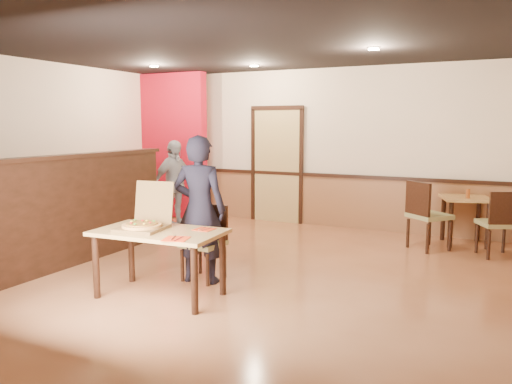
% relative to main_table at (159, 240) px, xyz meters
% --- Properties ---
extents(floor, '(7.00, 7.00, 0.00)m').
position_rel_main_table_xyz_m(floor, '(0.24, 0.88, -0.61)').
color(floor, '#B46F46').
rests_on(floor, ground).
extents(ceiling, '(7.00, 7.00, 0.00)m').
position_rel_main_table_xyz_m(ceiling, '(0.24, 0.88, 2.19)').
color(ceiling, black).
rests_on(ceiling, wall_back).
extents(wall_back, '(7.00, 0.00, 7.00)m').
position_rel_main_table_xyz_m(wall_back, '(0.24, 4.38, 0.79)').
color(wall_back, beige).
rests_on(wall_back, floor).
extents(wall_left, '(0.00, 7.00, 7.00)m').
position_rel_main_table_xyz_m(wall_left, '(-3.26, 0.88, 0.79)').
color(wall_left, beige).
rests_on(wall_left, floor).
extents(wainscot_back, '(7.00, 0.04, 0.90)m').
position_rel_main_table_xyz_m(wainscot_back, '(0.24, 4.35, -0.16)').
color(wainscot_back, brown).
rests_on(wainscot_back, floor).
extents(chair_rail_back, '(7.00, 0.06, 0.06)m').
position_rel_main_table_xyz_m(chair_rail_back, '(0.24, 4.33, 0.31)').
color(chair_rail_back, black).
rests_on(chair_rail_back, wall_back).
extents(back_door, '(0.90, 0.06, 2.10)m').
position_rel_main_table_xyz_m(back_door, '(-0.56, 4.34, 0.44)').
color(back_door, tan).
rests_on(back_door, wall_back).
extents(booth_partition, '(0.20, 3.10, 1.44)m').
position_rel_main_table_xyz_m(booth_partition, '(-1.76, 0.68, 0.12)').
color(booth_partition, black).
rests_on(booth_partition, floor).
extents(red_accent_panel, '(1.60, 0.20, 2.78)m').
position_rel_main_table_xyz_m(red_accent_panel, '(-2.66, 3.88, 0.79)').
color(red_accent_panel, '#AE0C21').
rests_on(red_accent_panel, floor).
extents(spot_a, '(0.14, 0.14, 0.02)m').
position_rel_main_table_xyz_m(spot_a, '(-2.06, 2.68, 2.17)').
color(spot_a, '#FAE7AF').
rests_on(spot_a, ceiling).
extents(spot_b, '(0.14, 0.14, 0.02)m').
position_rel_main_table_xyz_m(spot_b, '(-0.56, 3.38, 2.17)').
color(spot_b, '#FAE7AF').
rests_on(spot_b, ceiling).
extents(spot_c, '(0.14, 0.14, 0.02)m').
position_rel_main_table_xyz_m(spot_c, '(1.64, 2.38, 2.17)').
color(spot_c, '#FAE7AF').
rests_on(spot_c, ceiling).
extents(main_table, '(1.39, 0.85, 0.72)m').
position_rel_main_table_xyz_m(main_table, '(0.00, 0.00, 0.00)').
color(main_table, tan).
rests_on(main_table, floor).
extents(diner_chair, '(0.46, 0.46, 0.87)m').
position_rel_main_table_xyz_m(diner_chair, '(0.11, 0.76, -0.13)').
color(diner_chair, olive).
rests_on(diner_chair, floor).
extents(side_chair_left, '(0.70, 0.70, 1.01)m').
position_rel_main_table_xyz_m(side_chair_left, '(2.25, 3.33, -0.06)').
color(side_chair_left, olive).
rests_on(side_chair_left, floor).
extents(side_chair_right, '(0.62, 0.62, 0.94)m').
position_rel_main_table_xyz_m(side_chair_right, '(3.23, 3.32, -0.10)').
color(side_chair_right, olive).
rests_on(side_chair_right, floor).
extents(side_table, '(0.86, 0.86, 0.73)m').
position_rel_main_table_xyz_m(side_table, '(2.75, 3.93, -0.05)').
color(side_table, tan).
rests_on(side_table, floor).
extents(diner, '(0.69, 0.53, 1.71)m').
position_rel_main_table_xyz_m(diner, '(0.11, 0.62, 0.24)').
color(diner, black).
rests_on(diner, floor).
extents(passerby, '(0.55, 0.96, 1.55)m').
position_rel_main_table_xyz_m(passerby, '(-2.01, 3.09, 0.16)').
color(passerby, gray).
rests_on(passerby, floor).
extents(pizza_box, '(0.53, 0.60, 0.48)m').
position_rel_main_table_xyz_m(pizza_box, '(-0.18, -0.01, 0.17)').
color(pizza_box, brown).
rests_on(pizza_box, main_table).
extents(pizza, '(0.42, 0.42, 0.03)m').
position_rel_main_table_xyz_m(pizza, '(-0.18, -0.06, 0.16)').
color(pizza, tan).
rests_on(pizza, pizza_box).
extents(napkin_near, '(0.29, 0.29, 0.01)m').
position_rel_main_table_xyz_m(napkin_near, '(0.40, -0.26, 0.11)').
color(napkin_near, red).
rests_on(napkin_near, main_table).
extents(napkin_far, '(0.20, 0.20, 0.01)m').
position_rel_main_table_xyz_m(napkin_far, '(0.40, 0.25, 0.11)').
color(napkin_far, red).
rests_on(napkin_far, main_table).
extents(condiment, '(0.06, 0.06, 0.14)m').
position_rel_main_table_xyz_m(condiment, '(2.78, 3.79, 0.19)').
color(condiment, '#93471A').
rests_on(condiment, side_table).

